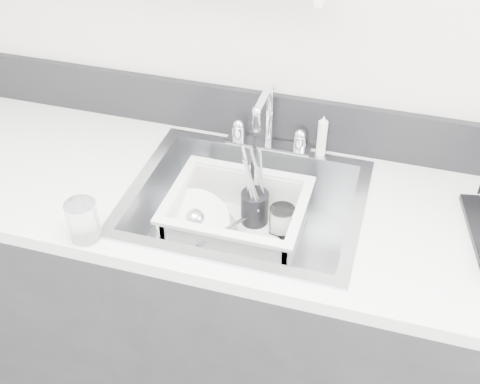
% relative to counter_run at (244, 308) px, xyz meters
% --- Properties ---
extents(room_shell, '(3.50, 3.00, 2.60)m').
position_rel_counter_run_xyz_m(room_shell, '(0.00, -0.80, 1.22)').
color(room_shell, silver).
rests_on(room_shell, ground).
extents(counter_run, '(3.20, 0.62, 0.92)m').
position_rel_counter_run_xyz_m(counter_run, '(0.00, 0.00, 0.00)').
color(counter_run, black).
rests_on(counter_run, ground).
extents(backsplash, '(3.20, 0.02, 0.16)m').
position_rel_counter_run_xyz_m(backsplash, '(0.00, 0.30, 0.54)').
color(backsplash, black).
rests_on(backsplash, counter_run).
extents(sink, '(0.64, 0.52, 0.20)m').
position_rel_counter_run_xyz_m(sink, '(0.00, 0.00, 0.37)').
color(sink, silver).
rests_on(sink, counter_run).
extents(faucet, '(0.26, 0.18, 0.23)m').
position_rel_counter_run_xyz_m(faucet, '(0.00, 0.25, 0.52)').
color(faucet, silver).
rests_on(faucet, counter_run).
extents(side_sprayer, '(0.03, 0.03, 0.14)m').
position_rel_counter_run_xyz_m(side_sprayer, '(0.16, 0.25, 0.53)').
color(side_sprayer, white).
rests_on(side_sprayer, counter_run).
extents(wash_tub, '(0.39, 0.32, 0.15)m').
position_rel_counter_run_xyz_m(wash_tub, '(-0.03, 0.01, 0.37)').
color(wash_tub, white).
rests_on(wash_tub, sink).
extents(plate_stack, '(0.26, 0.25, 0.10)m').
position_rel_counter_run_xyz_m(plate_stack, '(-0.14, -0.03, 0.33)').
color(plate_stack, white).
rests_on(plate_stack, wash_tub).
extents(utensil_cup, '(0.08, 0.08, 0.28)m').
position_rel_counter_run_xyz_m(utensil_cup, '(0.00, 0.09, 0.37)').
color(utensil_cup, black).
rests_on(utensil_cup, wash_tub).
extents(ladle, '(0.26, 0.17, 0.07)m').
position_rel_counter_run_xyz_m(ladle, '(-0.09, -0.04, 0.34)').
color(ladle, silver).
rests_on(ladle, wash_tub).
extents(tumbler_in_tub, '(0.10, 0.10, 0.11)m').
position_rel_counter_run_xyz_m(tumbler_in_tub, '(0.10, 0.04, 0.36)').
color(tumbler_in_tub, white).
rests_on(tumbler_in_tub, wash_tub).
extents(tumbler_counter, '(0.10, 0.10, 0.11)m').
position_rel_counter_run_xyz_m(tumbler_counter, '(-0.34, -0.26, 0.51)').
color(tumbler_counter, white).
rests_on(tumbler_counter, counter_run).
extents(bowl_small, '(0.12, 0.12, 0.03)m').
position_rel_counter_run_xyz_m(bowl_small, '(0.07, -0.05, 0.32)').
color(bowl_small, white).
rests_on(bowl_small, wash_tub).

